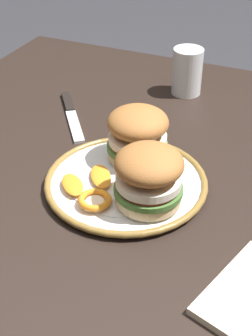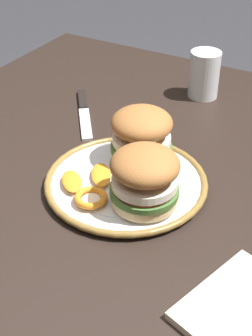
{
  "view_description": "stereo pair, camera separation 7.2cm",
  "coord_description": "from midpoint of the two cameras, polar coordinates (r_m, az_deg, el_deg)",
  "views": [
    {
      "loc": [
        0.57,
        0.32,
        1.3
      ],
      "look_at": [
        -0.06,
        0.04,
        0.82
      ],
      "focal_mm": 51.95,
      "sensor_mm": 36.0,
      "label": 1
    },
    {
      "loc": [
        0.54,
        0.38,
        1.3
      ],
      "look_at": [
        -0.06,
        0.04,
        0.82
      ],
      "focal_mm": 51.95,
      "sensor_mm": 36.0,
      "label": 2
    }
  ],
  "objects": [
    {
      "name": "dining_table",
      "position": [
        0.91,
        -1.83,
        -8.38
      ],
      "size": [
        1.29,
        1.01,
        0.78
      ],
      "color": "black",
      "rests_on": "ground"
    },
    {
      "name": "folded_napkin",
      "position": [
        0.7,
        15.65,
        -15.09
      ],
      "size": [
        0.19,
        0.15,
        0.01
      ],
      "primitive_type": "cube",
      "rotation": [
        0.0,
        0.0,
        2.84
      ],
      "color": "beige",
      "rests_on": "dining_table"
    },
    {
      "name": "sandwich_half_left",
      "position": [
        0.88,
        4.17,
        3.89
      ],
      "size": [
        0.15,
        0.15,
        0.1
      ],
      "color": "beige",
      "rests_on": "dinner_plate"
    },
    {
      "name": "drinking_glass",
      "position": [
        1.17,
        10.91,
        10.33
      ],
      "size": [
        0.07,
        0.07,
        0.11
      ],
      "color": "white",
      "rests_on": "dining_table"
    },
    {
      "name": "table_knife",
      "position": [
        1.1,
        -3.11,
        6.72
      ],
      "size": [
        0.19,
        0.15,
        0.01
      ],
      "color": "silver",
      "rests_on": "dining_table"
    },
    {
      "name": "sandwich_half_right",
      "position": [
        0.78,
        4.86,
        -1.12
      ],
      "size": [
        0.15,
        0.15,
        0.1
      ],
      "color": "beige",
      "rests_on": "dinner_plate"
    },
    {
      "name": "dinner_plate",
      "position": [
        0.86,
        2.38,
        -1.73
      ],
      "size": [
        0.29,
        0.29,
        0.02
      ],
      "color": "white",
      "rests_on": "dining_table"
    },
    {
      "name": "orange_peel_strip_short",
      "position": [
        0.84,
        -3.88,
        -1.54
      ],
      "size": [
        0.07,
        0.07,
        0.01
      ],
      "color": "orange",
      "rests_on": "dinner_plate"
    },
    {
      "name": "orange_peel_curled",
      "position": [
        0.8,
        -1.6,
        -3.6
      ],
      "size": [
        0.06,
        0.06,
        0.01
      ],
      "color": "orange",
      "rests_on": "dinner_plate"
    },
    {
      "name": "orange_peel_strip_long",
      "position": [
        0.86,
        -0.36,
        -0.92
      ],
      "size": [
        0.08,
        0.07,
        0.01
      ],
      "color": "orange",
      "rests_on": "dinner_plate"
    }
  ]
}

